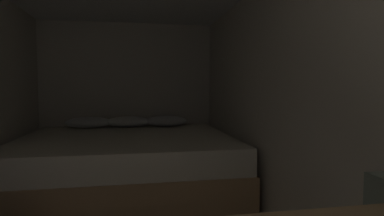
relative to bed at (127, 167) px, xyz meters
name	(u,v)px	position (x,y,z in m)	size (l,w,h in m)	color
wall_back	(128,100)	(0.00, 1.04, 0.70)	(2.44, 0.05, 2.13)	beige
wall_right	(293,110)	(1.20, -1.38, 0.70)	(0.05, 4.80, 2.13)	beige
bed	(127,167)	(0.00, 0.00, 0.00)	(2.22, 1.98, 0.85)	tan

